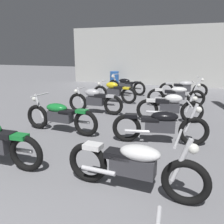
{
  "coord_description": "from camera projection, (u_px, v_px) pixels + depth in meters",
  "views": [
    {
      "loc": [
        2.02,
        -0.0,
        2.05
      ],
      "look_at": [
        0.0,
        5.38,
        0.55
      ],
      "focal_mm": 37.06,
      "sensor_mm": 36.0,
      "label": 1
    }
  ],
  "objects": [
    {
      "name": "back_wall",
      "position": [
        166.0,
        56.0,
        14.15
      ],
      "size": [
        12.59,
        0.24,
        3.6
      ],
      "primitive_type": "cube",
      "color": "#B2B2AD",
      "rests_on": "ground"
    },
    {
      "name": "motorcycle_left_row_2",
      "position": [
        60.0,
        116.0,
        5.98
      ],
      "size": [
        2.17,
        0.68,
        0.97
      ],
      "color": "black",
      "rests_on": "ground"
    },
    {
      "name": "motorcycle_left_row_3",
      "position": [
        95.0,
        100.0,
        7.84
      ],
      "size": [
        1.97,
        0.48,
        0.88
      ],
      "color": "black",
      "rests_on": "ground"
    },
    {
      "name": "motorcycle_left_row_4",
      "position": [
        114.0,
        91.0,
        9.59
      ],
      "size": [
        1.97,
        0.48,
        0.88
      ],
      "color": "black",
      "rests_on": "ground"
    },
    {
      "name": "motorcycle_left_row_5",
      "position": [
        126.0,
        85.0,
        11.51
      ],
      "size": [
        2.13,
        0.81,
        0.97
      ],
      "color": "black",
      "rests_on": "ground"
    },
    {
      "name": "motorcycle_right_row_1",
      "position": [
        134.0,
        165.0,
        3.37
      ],
      "size": [
        2.17,
        0.68,
        0.97
      ],
      "color": "black",
      "rests_on": "ground"
    },
    {
      "name": "motorcycle_right_row_2",
      "position": [
        160.0,
        125.0,
        5.22
      ],
      "size": [
        2.15,
        0.77,
        0.97
      ],
      "color": "black",
      "rests_on": "ground"
    },
    {
      "name": "motorcycle_right_row_3",
      "position": [
        170.0,
        107.0,
        6.89
      ],
      "size": [
        1.96,
        0.6,
        0.88
      ],
      "color": "black",
      "rests_on": "ground"
    },
    {
      "name": "motorcycle_right_row_4",
      "position": [
        176.0,
        95.0,
        8.85
      ],
      "size": [
        2.16,
        0.73,
        0.97
      ],
      "color": "black",
      "rests_on": "ground"
    },
    {
      "name": "motorcycle_right_row_5",
      "position": [
        183.0,
        88.0,
        10.6
      ],
      "size": [
        2.16,
        0.69,
        0.97
      ],
      "color": "black",
      "rests_on": "ground"
    },
    {
      "name": "oil_drum",
      "position": [
        114.0,
        78.0,
        14.84
      ],
      "size": [
        0.59,
        0.59,
        0.85
      ],
      "color": "#23519E",
      "rests_on": "ground"
    }
  ]
}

